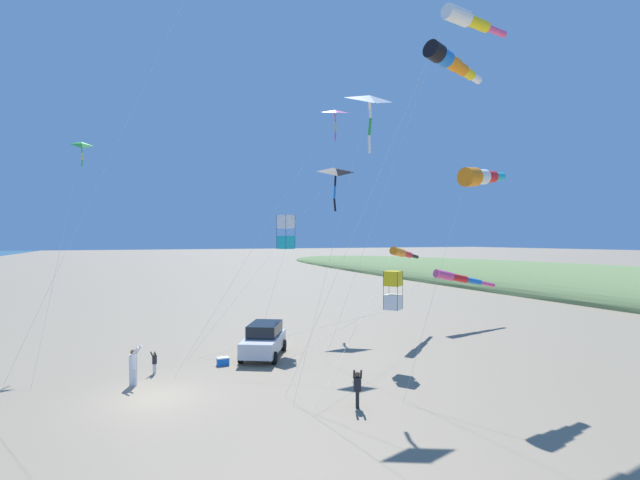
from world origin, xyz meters
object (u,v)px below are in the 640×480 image
object	(u,v)px
person_child_green_jacket	(357,386)
person_adult_flyer	(133,364)
kite_delta_small_distant	(336,172)
person_child_grey_jacket	(154,361)
kite_windsock_black_fish_shape	(402,253)
parked_car	(264,339)
kite_delta_striped_overhead	(370,100)
kite_delta_white_trailing	(82,146)
kite_windsock_rainbow_low_near	(457,278)
kite_windsock_orange_high_right	(449,61)
kite_windsock_long_streamer_left	(468,20)
kite_box_red_high_left	(393,290)
kite_delta_magenta_far_left	(335,113)
kite_box_teal_far_right	(286,232)
cooler_box	(223,361)
kite_windsock_blue_topmost	(479,177)

from	to	relation	value
person_child_green_jacket	person_adult_flyer	bearing A→B (deg)	-39.17
person_adult_flyer	kite_delta_small_distant	size ratio (longest dim) A/B	0.14
person_child_grey_jacket	kite_windsock_black_fish_shape	xyz separation A→B (m)	(-16.26, -2.03, 5.13)
person_adult_flyer	kite_delta_small_distant	bearing A→B (deg)	-149.39
parked_car	kite_delta_striped_overhead	bearing A→B (deg)	126.84
kite_delta_white_trailing	kite_windsock_rainbow_low_near	bearing A→B (deg)	170.24
kite_windsock_orange_high_right	kite_windsock_long_streamer_left	xyz separation A→B (m)	(-5.22, -4.60, 4.79)
kite_box_red_high_left	kite_delta_magenta_far_left	bearing A→B (deg)	-88.39
kite_box_red_high_left	kite_windsock_orange_high_right	bearing A→B (deg)	78.85
kite_windsock_orange_high_right	kite_windsock_long_streamer_left	world-z (taller)	kite_windsock_long_streamer_left
kite_windsock_rainbow_low_near	kite_windsock_orange_high_right	size ratio (longest dim) A/B	1.34
kite_box_teal_far_right	kite_windsock_long_streamer_left	distance (m)	15.99
cooler_box	kite_windsock_rainbow_low_near	distance (m)	19.03
kite_windsock_blue_topmost	kite_windsock_black_fish_shape	xyz separation A→B (m)	(-2.28, -9.53, -3.92)
person_child_grey_jacket	kite_box_red_high_left	distance (m)	12.66
kite_delta_small_distant	kite_windsock_black_fish_shape	size ratio (longest dim) A/B	0.90
parked_car	kite_box_red_high_left	size ratio (longest dim) A/B	0.48
person_child_grey_jacket	kite_delta_striped_overhead	size ratio (longest dim) A/B	0.08
kite_box_teal_far_right	kite_delta_magenta_far_left	xyz separation A→B (m)	(-3.23, 0.57, 7.88)
kite_delta_striped_overhead	kite_delta_small_distant	size ratio (longest dim) A/B	1.09
kite_windsock_orange_high_right	kite_delta_small_distant	bearing A→B (deg)	-100.72
kite_box_red_high_left	kite_delta_magenta_far_left	world-z (taller)	kite_delta_magenta_far_left
kite_delta_small_distant	kite_delta_white_trailing	bearing A→B (deg)	-0.89
kite_box_teal_far_right	kite_delta_white_trailing	size ratio (longest dim) A/B	0.65
parked_car	kite_windsock_long_streamer_left	distance (m)	21.01
kite_box_red_high_left	kite_windsock_long_streamer_left	xyz separation A→B (m)	(-4.09, 1.09, 14.63)
person_child_green_jacket	parked_car	bearing A→B (deg)	-83.33
cooler_box	person_adult_flyer	distance (m)	4.81
kite_delta_small_distant	kite_windsock_blue_topmost	size ratio (longest dim) A/B	1.29
person_child_grey_jacket	kite_delta_striped_overhead	bearing A→B (deg)	156.61
kite_box_teal_far_right	kite_delta_magenta_far_left	distance (m)	8.53
person_child_green_jacket	kite_delta_magenta_far_left	size ratio (longest dim) A/B	0.10
person_adult_flyer	person_child_grey_jacket	size ratio (longest dim) A/B	1.61
kite_windsock_black_fish_shape	kite_windsock_blue_topmost	bearing A→B (deg)	76.55
kite_windsock_rainbow_low_near	kite_delta_small_distant	world-z (taller)	kite_delta_small_distant
person_child_green_jacket	kite_box_red_high_left	size ratio (longest dim) A/B	0.16
parked_car	cooler_box	xyz separation A→B (m)	(2.54, 0.88, -0.74)
cooler_box	kite_delta_magenta_far_left	distance (m)	17.06
kite_box_teal_far_right	person_child_green_jacket	bearing A→B (deg)	84.34
kite_windsock_black_fish_shape	kite_windsock_long_streamer_left	world-z (taller)	kite_windsock_long_streamer_left
kite_windsock_orange_high_right	kite_windsock_black_fish_shape	bearing A→B (deg)	-116.66
cooler_box	kite_windsock_orange_high_right	size ratio (longest dim) A/B	0.04
kite_box_red_high_left	kite_delta_white_trailing	distance (m)	20.71
kite_delta_small_distant	kite_windsock_black_fish_shape	world-z (taller)	kite_delta_small_distant
person_child_green_jacket	kite_delta_white_trailing	size ratio (longest dim) A/B	0.12
person_child_grey_jacket	kite_windsock_black_fish_shape	size ratio (longest dim) A/B	0.08
kite_delta_striped_overhead	kite_delta_white_trailing	world-z (taller)	kite_delta_striped_overhead
person_adult_flyer	kite_box_red_high_left	distance (m)	13.15
kite_delta_striped_overhead	kite_windsock_orange_high_right	bearing A→B (deg)	96.28
kite_windsock_black_fish_shape	kite_box_teal_far_right	bearing A→B (deg)	-9.04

